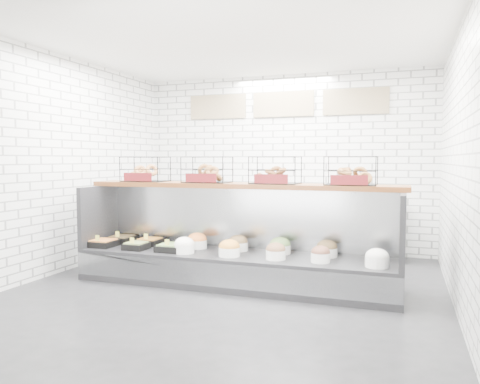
% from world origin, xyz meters
% --- Properties ---
extents(ground, '(5.50, 5.50, 0.00)m').
position_xyz_m(ground, '(0.00, 0.00, 0.00)').
color(ground, black).
rests_on(ground, ground).
extents(room_shell, '(5.02, 5.51, 3.01)m').
position_xyz_m(room_shell, '(0.00, 0.60, 2.06)').
color(room_shell, white).
rests_on(room_shell, ground).
extents(display_case, '(4.00, 0.90, 1.20)m').
position_xyz_m(display_case, '(-0.00, 0.34, 0.33)').
color(display_case, black).
rests_on(display_case, ground).
extents(bagel_shelf, '(4.10, 0.50, 0.40)m').
position_xyz_m(bagel_shelf, '(0.00, 0.52, 1.37)').
color(bagel_shelf, '#4D2610').
rests_on(bagel_shelf, display_case).
extents(prep_counter, '(4.00, 0.60, 1.20)m').
position_xyz_m(prep_counter, '(-0.01, 2.43, 0.47)').
color(prep_counter, '#93969B').
rests_on(prep_counter, ground).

